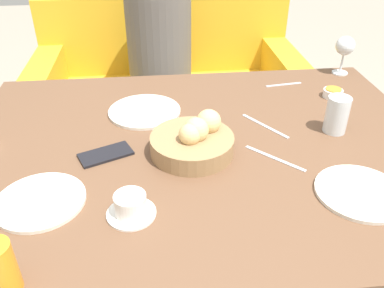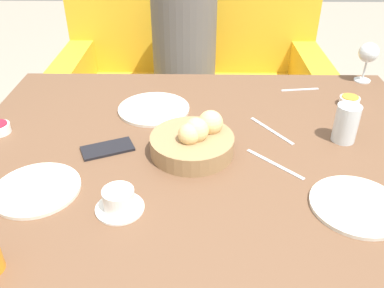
# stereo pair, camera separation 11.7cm
# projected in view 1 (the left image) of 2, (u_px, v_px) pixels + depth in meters

# --- Properties ---
(dining_table) EXTENTS (1.45, 1.09, 0.77)m
(dining_table) POSITION_uv_depth(u_px,v_px,m) (201.00, 168.00, 1.27)
(dining_table) COLOR brown
(dining_table) RESTS_ON ground_plane
(couch) EXTENTS (1.46, 0.70, 0.90)m
(couch) POSITION_uv_depth(u_px,v_px,m) (168.00, 99.00, 2.48)
(couch) COLOR gold
(couch) RESTS_ON ground_plane
(seated_person) EXTENTS (0.34, 0.44, 1.18)m
(seated_person) POSITION_uv_depth(u_px,v_px,m) (161.00, 83.00, 2.25)
(seated_person) COLOR #23232D
(seated_person) RESTS_ON ground_plane
(bread_basket) EXTENTS (0.24, 0.24, 0.11)m
(bread_basket) POSITION_uv_depth(u_px,v_px,m) (194.00, 141.00, 1.17)
(bread_basket) COLOR #99754C
(bread_basket) RESTS_ON dining_table
(plate_near_left) EXTENTS (0.22, 0.22, 0.01)m
(plate_near_left) POSITION_uv_depth(u_px,v_px,m) (40.00, 201.00, 1.00)
(plate_near_left) COLOR silver
(plate_near_left) RESTS_ON dining_table
(plate_near_right) EXTENTS (0.23, 0.23, 0.01)m
(plate_near_right) POSITION_uv_depth(u_px,v_px,m) (360.00, 192.00, 1.03)
(plate_near_right) COLOR silver
(plate_near_right) RESTS_ON dining_table
(plate_far_center) EXTENTS (0.25, 0.25, 0.01)m
(plate_far_center) POSITION_uv_depth(u_px,v_px,m) (145.00, 111.00, 1.40)
(plate_far_center) COLOR silver
(plate_far_center) RESTS_ON dining_table
(water_tumbler) EXTENTS (0.07, 0.07, 0.12)m
(water_tumbler) POSITION_uv_depth(u_px,v_px,m) (337.00, 115.00, 1.26)
(water_tumbler) COLOR silver
(water_tumbler) RESTS_ON dining_table
(wine_glass) EXTENTS (0.08, 0.08, 0.16)m
(wine_glass) POSITION_uv_depth(u_px,v_px,m) (345.00, 47.00, 1.63)
(wine_glass) COLOR silver
(wine_glass) RESTS_ON dining_table
(coffee_cup) EXTENTS (0.12, 0.12, 0.06)m
(coffee_cup) POSITION_uv_depth(u_px,v_px,m) (131.00, 206.00, 0.96)
(coffee_cup) COLOR white
(coffee_cup) RESTS_ON dining_table
(jam_bowl_honey) EXTENTS (0.07, 0.07, 0.03)m
(jam_bowl_honey) POSITION_uv_depth(u_px,v_px,m) (333.00, 93.00, 1.49)
(jam_bowl_honey) COLOR white
(jam_bowl_honey) RESTS_ON dining_table
(fork_silver) EXTENTS (0.14, 0.15, 0.00)m
(fork_silver) POSITION_uv_depth(u_px,v_px,m) (275.00, 158.00, 1.16)
(fork_silver) COLOR #B7B7BC
(fork_silver) RESTS_ON dining_table
(knife_silver) EXTENTS (0.12, 0.17, 0.00)m
(knife_silver) POSITION_uv_depth(u_px,v_px,m) (265.00, 126.00, 1.32)
(knife_silver) COLOR #B7B7BC
(knife_silver) RESTS_ON dining_table
(spoon_coffee) EXTENTS (0.15, 0.03, 0.00)m
(spoon_coffee) POSITION_uv_depth(u_px,v_px,m) (284.00, 85.00, 1.59)
(spoon_coffee) COLOR #B7B7BC
(spoon_coffee) RESTS_ON dining_table
(cell_phone) EXTENTS (0.17, 0.13, 0.01)m
(cell_phone) POSITION_uv_depth(u_px,v_px,m) (106.00, 154.00, 1.18)
(cell_phone) COLOR black
(cell_phone) RESTS_ON dining_table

